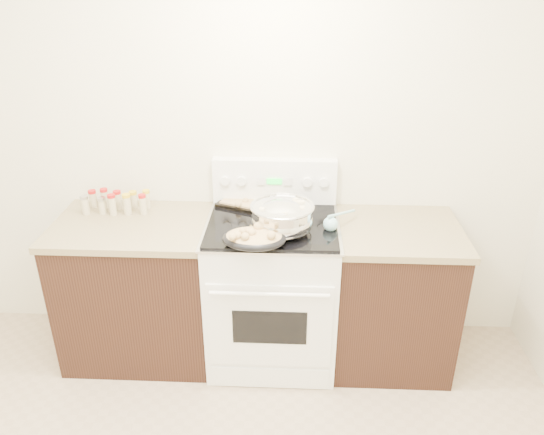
{
  "coord_description": "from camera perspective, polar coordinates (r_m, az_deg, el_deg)",
  "views": [
    {
      "loc": [
        0.47,
        -1.32,
        2.31
      ],
      "look_at": [
        0.35,
        1.37,
        1.0
      ],
      "focal_mm": 35.0,
      "sensor_mm": 36.0,
      "label": 1
    }
  ],
  "objects": [
    {
      "name": "kitchen_range",
      "position": [
        3.29,
        0.04,
        -7.59
      ],
      "size": [
        0.78,
        0.73,
        1.22
      ],
      "color": "white",
      "rests_on": "ground"
    },
    {
      "name": "blue_ladle",
      "position": [
        3.0,
        6.44,
        -0.59
      ],
      "size": [
        0.2,
        0.24,
        0.1
      ],
      "color": "#92CFDB",
      "rests_on": "kitchen_range"
    },
    {
      "name": "spice_jars",
      "position": [
        3.37,
        -16.42,
        1.62
      ],
      "size": [
        0.4,
        0.15,
        0.13
      ],
      "color": "#BFB28C",
      "rests_on": "counter_left"
    },
    {
      "name": "counter_right",
      "position": [
        3.37,
        12.69,
        -8.08
      ],
      "size": [
        0.73,
        0.67,
        0.92
      ],
      "color": "black",
      "rests_on": "ground"
    },
    {
      "name": "counter_left",
      "position": [
        3.45,
        -13.99,
        -7.36
      ],
      "size": [
        0.93,
        0.67,
        0.92
      ],
      "color": "black",
      "rests_on": "ground"
    },
    {
      "name": "roasting_pan",
      "position": [
        2.8,
        -1.96,
        -2.18
      ],
      "size": [
        0.35,
        0.25,
        0.11
      ],
      "color": "black",
      "rests_on": "kitchen_range"
    },
    {
      "name": "wooden_spoon",
      "position": [
        2.85,
        -2.12,
        -2.44
      ],
      "size": [
        0.13,
        0.24,
        0.04
      ],
      "color": "olive",
      "rests_on": "kitchen_range"
    },
    {
      "name": "mixing_bowl",
      "position": [
        2.93,
        1.09,
        -0.05
      ],
      "size": [
        0.41,
        0.41,
        0.21
      ],
      "color": "silver",
      "rests_on": "kitchen_range"
    },
    {
      "name": "baking_sheet",
      "position": [
        3.29,
        -1.58,
        1.75
      ],
      "size": [
        0.51,
        0.44,
        0.06
      ],
      "color": "black",
      "rests_on": "kitchen_range"
    },
    {
      "name": "room_shell",
      "position": [
        1.53,
        -15.7,
        1.59
      ],
      "size": [
        4.1,
        3.6,
        2.75
      ],
      "color": "silver",
      "rests_on": "ground"
    }
  ]
}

